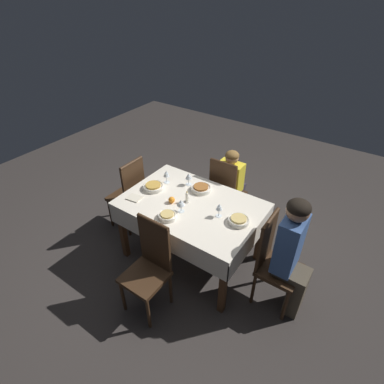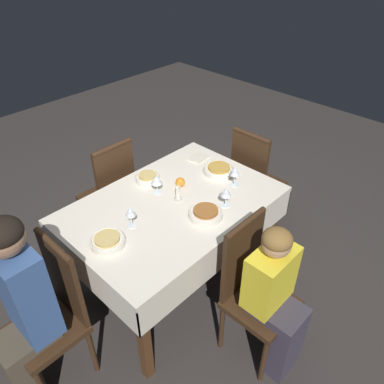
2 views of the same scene
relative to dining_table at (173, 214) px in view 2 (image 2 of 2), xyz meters
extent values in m
plane|color=#332D2B|center=(0.00, 0.00, -0.69)|extent=(8.00, 8.00, 0.00)
cube|color=silver|center=(0.00, 0.00, 0.08)|extent=(1.42, 0.96, 0.04)
cube|color=silver|center=(0.00, 0.48, -0.05)|extent=(1.42, 0.01, 0.21)
cube|color=silver|center=(0.00, -0.48, -0.05)|extent=(1.42, 0.01, 0.21)
cube|color=silver|center=(0.71, 0.00, -0.05)|extent=(0.01, 0.96, 0.21)
cube|color=silver|center=(-0.71, 0.00, -0.05)|extent=(0.01, 0.96, 0.21)
cube|color=#4C2D19|center=(0.64, 0.41, -0.31)|extent=(0.06, 0.06, 0.74)
cube|color=#4C2D19|center=(-0.64, 0.41, -0.31)|extent=(0.06, 0.06, 0.74)
cube|color=#4C2D19|center=(0.64, -0.41, -0.31)|extent=(0.06, 0.06, 0.74)
cube|color=#4C2D19|center=(-0.64, -0.41, -0.31)|extent=(0.06, 0.06, 0.74)
cube|color=#382314|center=(-1.01, 0.00, -0.26)|extent=(0.37, 0.37, 0.04)
cube|color=#382314|center=(-0.84, 0.00, 0.03)|extent=(0.03, 0.34, 0.53)
cylinder|color=#382314|center=(-0.84, 0.00, 0.29)|extent=(0.04, 0.34, 0.04)
cylinder|color=#382314|center=(-1.17, 0.17, -0.48)|extent=(0.03, 0.03, 0.41)
cylinder|color=#382314|center=(-0.85, 0.17, -0.48)|extent=(0.03, 0.03, 0.41)
cylinder|color=#382314|center=(-0.85, -0.16, -0.48)|extent=(0.03, 0.03, 0.41)
cube|color=#382314|center=(-0.02, -0.78, -0.26)|extent=(0.37, 0.37, 0.04)
cube|color=#382314|center=(-0.02, -0.61, 0.03)|extent=(0.34, 0.03, 0.53)
cylinder|color=#382314|center=(-0.02, -0.61, 0.29)|extent=(0.34, 0.04, 0.04)
cylinder|color=#382314|center=(-0.18, -0.94, -0.48)|extent=(0.03, 0.03, 0.41)
cylinder|color=#382314|center=(0.14, -0.94, -0.48)|extent=(0.03, 0.03, 0.41)
cylinder|color=#382314|center=(-0.18, -0.62, -0.48)|extent=(0.03, 0.03, 0.41)
cylinder|color=#382314|center=(0.14, -0.62, -0.48)|extent=(0.03, 0.03, 0.41)
cube|color=#382314|center=(1.01, -0.02, -0.26)|extent=(0.37, 0.37, 0.04)
cube|color=#382314|center=(0.84, -0.02, 0.03)|extent=(0.03, 0.34, 0.53)
cylinder|color=#382314|center=(0.84, -0.02, 0.29)|extent=(0.04, 0.34, 0.04)
cylinder|color=#382314|center=(1.17, -0.18, -0.48)|extent=(0.03, 0.03, 0.41)
cylinder|color=#382314|center=(1.17, 0.14, -0.48)|extent=(0.03, 0.03, 0.41)
cylinder|color=#382314|center=(0.85, -0.18, -0.48)|extent=(0.03, 0.03, 0.41)
cylinder|color=#382314|center=(0.85, 0.14, -0.48)|extent=(0.03, 0.03, 0.41)
cube|color=#382314|center=(-0.02, 0.78, -0.26)|extent=(0.37, 0.37, 0.04)
cube|color=#382314|center=(-0.02, 0.61, 0.03)|extent=(0.34, 0.03, 0.53)
cylinder|color=#382314|center=(-0.02, 0.61, 0.29)|extent=(0.34, 0.04, 0.04)
cylinder|color=#382314|center=(0.14, 0.94, -0.48)|extent=(0.03, 0.03, 0.41)
cylinder|color=#382314|center=(-0.18, 0.94, -0.48)|extent=(0.03, 0.03, 0.41)
cylinder|color=#382314|center=(0.14, 0.62, -0.48)|extent=(0.03, 0.03, 0.41)
cylinder|color=#382314|center=(-0.18, 0.62, -0.48)|extent=(0.03, 0.03, 0.41)
cube|color=#4C4233|center=(-1.21, 0.00, -0.46)|extent=(0.14, 0.22, 0.45)
cube|color=#4C4233|center=(-1.12, 0.00, -0.21)|extent=(0.31, 0.24, 0.06)
cube|color=#38568E|center=(-1.04, 0.00, 0.10)|extent=(0.18, 0.30, 0.56)
sphere|color=#9E7051|center=(-1.04, 0.00, 0.47)|extent=(0.19, 0.19, 0.19)
ellipsoid|color=black|center=(-1.04, 0.00, 0.51)|extent=(0.19, 0.19, 0.13)
cube|color=#383342|center=(-0.02, -0.98, -0.46)|extent=(0.22, 0.14, 0.45)
cube|color=#383342|center=(-0.02, -0.89, -0.21)|extent=(0.24, 0.31, 0.06)
cube|color=yellow|center=(-0.02, -0.81, 0.01)|extent=(0.30, 0.18, 0.37)
sphere|color=tan|center=(-0.02, -0.81, 0.27)|extent=(0.16, 0.16, 0.16)
ellipsoid|color=brown|center=(-0.02, -0.81, 0.30)|extent=(0.16, 0.16, 0.11)
cylinder|color=silver|center=(-0.53, -0.01, 0.11)|extent=(0.20, 0.20, 0.04)
torus|color=silver|center=(-0.53, -0.01, 0.13)|extent=(0.20, 0.20, 0.01)
cylinder|color=tan|center=(-0.53, -0.01, 0.14)|extent=(0.15, 0.15, 0.02)
cylinder|color=white|center=(-0.34, 0.01, 0.10)|extent=(0.06, 0.06, 0.00)
cylinder|color=white|center=(-0.34, 0.01, 0.14)|extent=(0.01, 0.01, 0.08)
cone|color=white|center=(-0.34, 0.01, 0.21)|extent=(0.06, 0.06, 0.06)
cylinder|color=white|center=(-0.34, 0.01, 0.20)|extent=(0.04, 0.04, 0.03)
cylinder|color=silver|center=(0.05, -0.25, 0.11)|extent=(0.22, 0.22, 0.04)
torus|color=silver|center=(0.05, -0.25, 0.13)|extent=(0.22, 0.22, 0.01)
cylinder|color=#995B28|center=(0.05, -0.25, 0.14)|extent=(0.16, 0.16, 0.02)
cylinder|color=white|center=(0.22, -0.27, 0.10)|extent=(0.07, 0.07, 0.00)
cylinder|color=white|center=(0.22, -0.27, 0.14)|extent=(0.01, 0.01, 0.08)
cone|color=white|center=(0.22, -0.27, 0.21)|extent=(0.07, 0.07, 0.07)
cylinder|color=white|center=(0.22, -0.27, 0.19)|extent=(0.04, 0.04, 0.03)
cylinder|color=silver|center=(0.50, 0.02, 0.11)|extent=(0.23, 0.23, 0.04)
torus|color=silver|center=(0.50, 0.02, 0.13)|extent=(0.22, 0.22, 0.01)
cylinder|color=gold|center=(0.50, 0.02, 0.14)|extent=(0.16, 0.16, 0.02)
cylinder|color=white|center=(0.45, -0.17, 0.10)|extent=(0.07, 0.07, 0.00)
cylinder|color=white|center=(0.45, -0.17, 0.14)|extent=(0.01, 0.01, 0.08)
cone|color=white|center=(0.45, -0.17, 0.21)|extent=(0.07, 0.07, 0.07)
cylinder|color=white|center=(0.45, -0.17, 0.20)|extent=(0.04, 0.04, 0.03)
cylinder|color=silver|center=(0.06, 0.32, 0.11)|extent=(0.18, 0.18, 0.04)
torus|color=silver|center=(0.06, 0.32, 0.13)|extent=(0.17, 0.17, 0.01)
cylinder|color=tan|center=(0.06, 0.32, 0.14)|extent=(0.13, 0.13, 0.02)
cylinder|color=white|center=(0.01, 0.16, 0.10)|extent=(0.07, 0.07, 0.00)
cylinder|color=white|center=(0.01, 0.16, 0.13)|extent=(0.01, 0.01, 0.07)
cone|color=white|center=(0.01, 0.16, 0.20)|extent=(0.08, 0.08, 0.06)
cylinder|color=white|center=(0.01, 0.16, 0.19)|extent=(0.05, 0.05, 0.03)
cylinder|color=beige|center=(0.05, 0.00, 0.10)|extent=(0.06, 0.06, 0.01)
cylinder|color=white|center=(0.05, 0.00, 0.15)|extent=(0.03, 0.03, 0.10)
ellipsoid|color=#F9C64C|center=(0.05, 0.00, 0.21)|extent=(0.01, 0.01, 0.03)
sphere|color=orange|center=(0.17, 0.10, 0.13)|extent=(0.07, 0.07, 0.07)
cube|color=beige|center=(0.54, 0.27, 0.10)|extent=(0.16, 0.13, 0.01)
camera|label=1|loc=(-1.39, 2.00, 1.96)|focal=28.00mm
camera|label=2|loc=(-1.34, -1.46, 1.62)|focal=35.00mm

